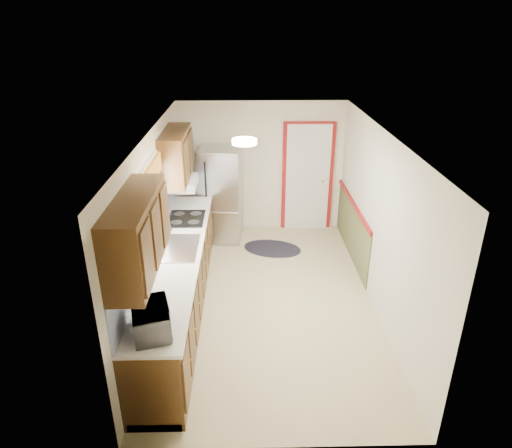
{
  "coord_description": "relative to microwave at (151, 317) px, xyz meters",
  "views": [
    {
      "loc": [
        -0.28,
        -5.54,
        3.7
      ],
      "look_at": [
        -0.16,
        0.09,
        1.15
      ],
      "focal_mm": 32.0,
      "sensor_mm": 36.0,
      "label": 1
    }
  ],
  "objects": [
    {
      "name": "room_shell",
      "position": [
        1.2,
        1.95,
        0.09
      ],
      "size": [
        3.2,
        5.2,
        2.52
      ],
      "color": "#C5B98B",
      "rests_on": "ground"
    },
    {
      "name": "kitchen_run",
      "position": [
        -0.04,
        1.66,
        -0.3
      ],
      "size": [
        0.63,
        4.0,
        2.2
      ],
      "color": "#3E240E",
      "rests_on": "ground"
    },
    {
      "name": "back_wall_trim",
      "position": [
        2.19,
        4.16,
        -0.22
      ],
      "size": [
        1.12,
        2.3,
        2.08
      ],
      "color": "maroon",
      "rests_on": "ground"
    },
    {
      "name": "cooktop",
      "position": [
        0.01,
        2.7,
        -0.16
      ],
      "size": [
        0.54,
        0.64,
        0.02
      ],
      "primitive_type": "cube",
      "color": "black",
      "rests_on": "kitchen_run"
    },
    {
      "name": "ceiling_fixture",
      "position": [
        0.9,
        1.75,
        1.25
      ],
      "size": [
        0.3,
        0.3,
        0.06
      ],
      "primitive_type": "cylinder",
      "color": "#FFD88C",
      "rests_on": "room_shell"
    },
    {
      "name": "refrigerator",
      "position": [
        0.47,
        4.0,
        -0.27
      ],
      "size": [
        0.77,
        0.75,
        1.68
      ],
      "rotation": [
        0.0,
        0.0,
        -0.12
      ],
      "color": "#B7B7BC",
      "rests_on": "ground"
    },
    {
      "name": "rug",
      "position": [
        1.36,
        3.52,
        -1.11
      ],
      "size": [
        1.15,
        0.91,
        0.01
      ],
      "primitive_type": "ellipsoid",
      "rotation": [
        0.0,
        0.0,
        -0.28
      ],
      "color": "black",
      "rests_on": "ground"
    },
    {
      "name": "microwave",
      "position": [
        0.0,
        0.0,
        0.0
      ],
      "size": [
        0.41,
        0.57,
        0.35
      ],
      "primitive_type": "imported",
      "rotation": [
        0.0,
        0.0,
        1.85
      ],
      "color": "white",
      "rests_on": "kitchen_run"
    }
  ]
}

